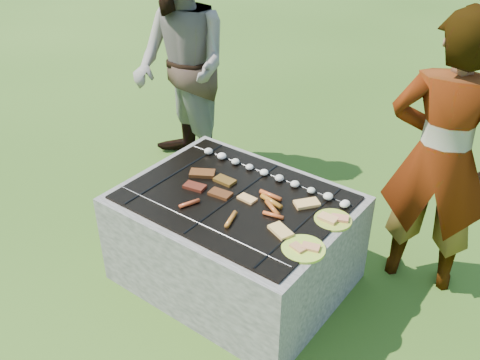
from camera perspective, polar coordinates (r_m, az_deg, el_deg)
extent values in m
plane|color=#234411|center=(3.46, -0.51, -10.24)|extent=(60.00, 60.00, 0.00)
cube|color=#A59E92|center=(3.54, 3.52, -3.04)|extent=(1.30, 0.18, 0.60)
cube|color=#A39B91|center=(3.03, -5.33, -10.15)|extent=(1.30, 0.18, 0.60)
cube|color=#A0978D|center=(3.57, -7.70, -2.93)|extent=(0.18, 0.64, 0.60)
cube|color=#A1998E|center=(3.04, 8.03, -10.22)|extent=(0.18, 0.64, 0.60)
cube|color=black|center=(3.30, -0.53, -7.16)|extent=(0.94, 0.64, 0.48)
sphere|color=#FF5914|center=(3.17, -0.54, -4.07)|extent=(0.10, 0.10, 0.10)
cube|color=black|center=(3.09, -0.56, -1.87)|extent=(1.20, 0.90, 0.01)
cylinder|color=black|center=(3.33, -6.71, 0.81)|extent=(0.01, 0.88, 0.01)
cylinder|color=black|center=(3.08, -0.56, -1.78)|extent=(0.01, 0.88, 0.01)
cylinder|color=black|center=(2.88, 6.59, -4.76)|extent=(0.01, 0.88, 0.01)
cylinder|color=black|center=(2.88, -4.44, -4.60)|extent=(1.18, 0.01, 0.01)
cylinder|color=black|center=(3.30, 2.82, 0.68)|extent=(1.18, 0.01, 0.01)
ellipsoid|color=beige|center=(3.51, -3.38, 3.09)|extent=(0.06, 0.06, 0.04)
ellipsoid|color=white|center=(3.45, -1.96, 2.57)|extent=(0.06, 0.06, 0.04)
ellipsoid|color=beige|center=(3.39, -0.49, 1.98)|extent=(0.05, 0.05, 0.04)
ellipsoid|color=silver|center=(3.33, 1.02, 1.39)|extent=(0.05, 0.05, 0.03)
ellipsoid|color=white|center=(3.28, 2.59, 0.82)|extent=(0.05, 0.05, 0.04)
ellipsoid|color=beige|center=(3.23, 4.21, 0.21)|extent=(0.05, 0.05, 0.04)
ellipsoid|color=beige|center=(3.18, 5.89, -0.42)|extent=(0.05, 0.05, 0.04)
ellipsoid|color=beige|center=(3.13, 7.61, -1.11)|extent=(0.05, 0.05, 0.03)
ellipsoid|color=beige|center=(3.09, 9.38, -1.73)|extent=(0.06, 0.06, 0.04)
ellipsoid|color=beige|center=(3.05, 11.20, -2.45)|extent=(0.05, 0.05, 0.04)
ellipsoid|color=beige|center=(3.04, 11.05, -2.57)|extent=(0.05, 0.05, 0.04)
cube|color=brown|center=(3.29, -4.04, 0.72)|extent=(0.18, 0.15, 0.02)
cube|color=#9A641C|center=(3.21, -1.64, -0.05)|extent=(0.13, 0.07, 0.02)
cube|color=maroon|center=(3.17, -4.85, -0.70)|extent=(0.14, 0.09, 0.02)
cube|color=brown|center=(3.09, -2.12, -1.48)|extent=(0.14, 0.09, 0.02)
cylinder|color=orange|center=(3.07, 3.27, -1.64)|extent=(0.14, 0.03, 0.03)
cylinder|color=orange|center=(3.02, 3.37, -2.29)|extent=(0.16, 0.06, 0.03)
cylinder|color=#BF6F1F|center=(2.97, 3.47, -3.00)|extent=(0.14, 0.10, 0.03)
cylinder|color=#F54C28|center=(2.92, 3.57, -3.76)|extent=(0.12, 0.04, 0.02)
cylinder|color=orange|center=(2.88, -0.97, -4.20)|extent=(0.07, 0.14, 0.03)
cylinder|color=#F55828|center=(3.02, -5.42, -2.49)|extent=(0.07, 0.12, 0.02)
cube|color=tan|center=(3.05, 0.77, -1.99)|extent=(0.11, 0.07, 0.01)
cube|color=#EDD579|center=(2.81, 4.35, -5.42)|extent=(0.15, 0.12, 0.02)
cube|color=#DFA872|center=(3.03, 7.15, -2.50)|extent=(0.15, 0.16, 0.02)
cylinder|color=yellow|center=(2.95, 9.87, -4.24)|extent=(0.25, 0.25, 0.01)
cube|color=#F8BB7F|center=(2.93, 9.37, -4.03)|extent=(0.10, 0.06, 0.02)
cube|color=#EEA979|center=(2.94, 10.60, -4.01)|extent=(0.11, 0.09, 0.02)
cylinder|color=#FFEE3C|center=(2.73, 6.77, -7.31)|extent=(0.28, 0.28, 0.01)
cube|color=tan|center=(2.71, 6.20, -7.15)|extent=(0.09, 0.07, 0.01)
cube|color=tan|center=(2.72, 7.55, -7.09)|extent=(0.10, 0.08, 0.02)
imported|color=#A99F8C|center=(3.18, 20.63, 2.15)|extent=(0.70, 0.54, 1.70)
imported|color=gray|center=(4.20, -6.34, 11.79)|extent=(1.06, 0.96, 1.78)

